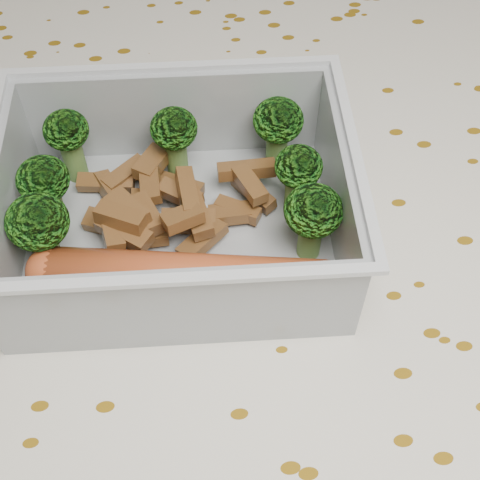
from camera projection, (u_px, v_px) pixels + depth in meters
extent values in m
cube|color=brown|center=(233.00, 285.00, 0.41)|extent=(1.40, 0.90, 0.04)
cube|color=silver|center=(232.00, 264.00, 0.39)|extent=(1.46, 0.96, 0.01)
cube|color=#B5BBC1|center=(180.00, 236.00, 0.40)|extent=(0.19, 0.15, 0.00)
cube|color=#B5BBC1|center=(175.00, 114.00, 0.41)|extent=(0.19, 0.02, 0.06)
cube|color=#B5BBC1|center=(176.00, 308.00, 0.33)|extent=(0.19, 0.02, 0.06)
cube|color=#B5BBC1|center=(338.00, 192.00, 0.37)|extent=(0.01, 0.13, 0.06)
cube|color=#B5BBC1|center=(9.00, 208.00, 0.37)|extent=(0.01, 0.13, 0.06)
cube|color=silver|center=(170.00, 67.00, 0.39)|extent=(0.20, 0.02, 0.00)
cube|color=silver|center=(171.00, 280.00, 0.30)|extent=(0.20, 0.02, 0.00)
cube|color=silver|center=(355.00, 151.00, 0.35)|extent=(0.01, 0.14, 0.00)
cylinder|color=#608C3F|center=(74.00, 159.00, 0.41)|extent=(0.01, 0.01, 0.03)
ellipsoid|color=#327E17|center=(66.00, 130.00, 0.39)|extent=(0.03, 0.03, 0.02)
cylinder|color=#608C3F|center=(177.00, 157.00, 0.41)|extent=(0.01, 0.01, 0.03)
ellipsoid|color=#327E17|center=(174.00, 128.00, 0.39)|extent=(0.03, 0.03, 0.02)
cylinder|color=#608C3F|center=(276.00, 149.00, 0.42)|extent=(0.01, 0.01, 0.03)
ellipsoid|color=#327E17|center=(278.00, 120.00, 0.40)|extent=(0.03, 0.03, 0.03)
cylinder|color=#608C3F|center=(53.00, 207.00, 0.39)|extent=(0.01, 0.01, 0.03)
ellipsoid|color=#327E17|center=(43.00, 179.00, 0.37)|extent=(0.03, 0.03, 0.03)
cylinder|color=#608C3F|center=(296.00, 195.00, 0.39)|extent=(0.01, 0.01, 0.03)
ellipsoid|color=#327E17|center=(299.00, 167.00, 0.37)|extent=(0.03, 0.03, 0.02)
cylinder|color=#608C3F|center=(48.00, 249.00, 0.37)|extent=(0.01, 0.01, 0.03)
ellipsoid|color=#327E17|center=(38.00, 222.00, 0.35)|extent=(0.03, 0.03, 0.03)
cylinder|color=#608C3F|center=(310.00, 238.00, 0.38)|extent=(0.01, 0.01, 0.03)
ellipsoid|color=#327E17|center=(314.00, 211.00, 0.36)|extent=(0.03, 0.03, 0.03)
cube|color=brown|center=(187.00, 193.00, 0.38)|extent=(0.01, 0.03, 0.01)
cube|color=brown|center=(121.00, 217.00, 0.37)|extent=(0.03, 0.02, 0.01)
cube|color=brown|center=(189.00, 221.00, 0.39)|extent=(0.03, 0.02, 0.01)
cube|color=brown|center=(151.00, 185.00, 0.39)|extent=(0.01, 0.03, 0.01)
cube|color=brown|center=(183.00, 218.00, 0.37)|extent=(0.03, 0.02, 0.01)
cube|color=brown|center=(112.00, 233.00, 0.37)|extent=(0.02, 0.03, 0.01)
cube|color=brown|center=(180.00, 187.00, 0.41)|extent=(0.03, 0.02, 0.01)
cube|color=brown|center=(109.00, 188.00, 0.41)|extent=(0.02, 0.03, 0.01)
cube|color=brown|center=(106.00, 183.00, 0.41)|extent=(0.04, 0.02, 0.01)
cube|color=brown|center=(147.00, 214.00, 0.38)|extent=(0.02, 0.03, 0.01)
cube|color=brown|center=(140.00, 213.00, 0.40)|extent=(0.01, 0.03, 0.01)
cube|color=brown|center=(105.00, 223.00, 0.39)|extent=(0.03, 0.02, 0.01)
cube|color=brown|center=(238.00, 210.00, 0.40)|extent=(0.03, 0.02, 0.01)
cube|color=brown|center=(152.00, 164.00, 0.40)|extent=(0.02, 0.03, 0.01)
cube|color=brown|center=(128.00, 209.00, 0.37)|extent=(0.03, 0.03, 0.01)
cube|color=brown|center=(125.00, 175.00, 0.41)|extent=(0.03, 0.03, 0.01)
cube|color=brown|center=(196.00, 212.00, 0.38)|extent=(0.02, 0.04, 0.01)
cube|color=brown|center=(147.00, 237.00, 0.38)|extent=(0.02, 0.01, 0.01)
cube|color=brown|center=(250.00, 185.00, 0.39)|extent=(0.02, 0.03, 0.01)
cube|color=brown|center=(202.00, 240.00, 0.38)|extent=(0.03, 0.03, 0.01)
cube|color=brown|center=(181.00, 195.00, 0.39)|extent=(0.03, 0.02, 0.01)
cube|color=brown|center=(124.00, 231.00, 0.37)|extent=(0.03, 0.03, 0.01)
cube|color=brown|center=(253.00, 192.00, 0.40)|extent=(0.03, 0.03, 0.01)
cube|color=brown|center=(246.00, 170.00, 0.40)|extent=(0.04, 0.01, 0.01)
cube|color=brown|center=(230.00, 214.00, 0.39)|extent=(0.02, 0.01, 0.01)
cylinder|color=#BB4D25|center=(186.00, 278.00, 0.36)|extent=(0.15, 0.05, 0.03)
sphere|color=#BB4D25|center=(323.00, 285.00, 0.35)|extent=(0.03, 0.03, 0.03)
sphere|color=#BB4D25|center=(51.00, 271.00, 0.36)|extent=(0.03, 0.03, 0.03)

